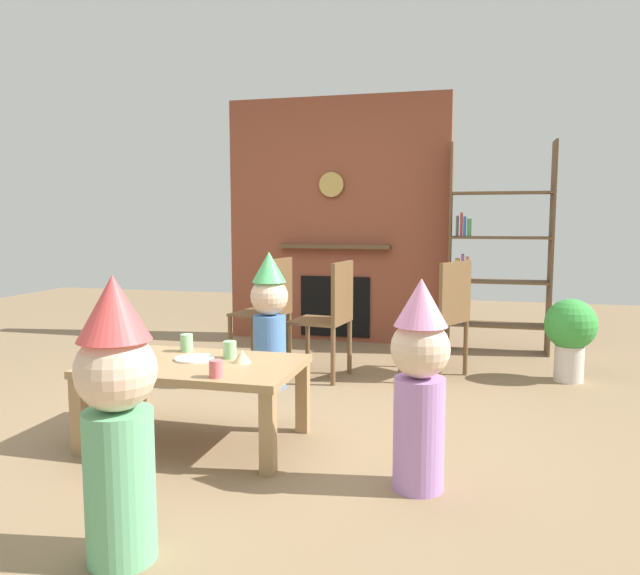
{
  "coord_description": "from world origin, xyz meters",
  "views": [
    {
      "loc": [
        1.1,
        -3.36,
        1.22
      ],
      "look_at": [
        0.15,
        0.4,
        0.78
      ],
      "focal_mm": 34.19,
      "sensor_mm": 36.0,
      "label": 1
    }
  ],
  "objects_px": {
    "paper_cup_center": "(230,350)",
    "dining_chair_right": "(444,312)",
    "dining_chair_left": "(270,305)",
    "dining_chair_middle": "(331,313)",
    "potted_plant_tall": "(570,331)",
    "paper_cup_near_left": "(216,369)",
    "paper_plate_rear": "(135,368)",
    "child_by_the_chairs": "(269,316)",
    "child_with_cone_hat": "(117,412)",
    "bookshelf": "(491,258)",
    "coffee_table": "(196,374)",
    "birthday_cake_slice": "(242,356)",
    "paper_cup_near_right": "(187,343)",
    "paper_plate_front": "(195,358)",
    "child_in_pink": "(420,379)"
  },
  "relations": [
    {
      "from": "bookshelf",
      "to": "child_by_the_chairs",
      "type": "relative_size",
      "value": 1.93
    },
    {
      "from": "coffee_table",
      "to": "paper_cup_center",
      "type": "distance_m",
      "value": 0.23
    },
    {
      "from": "coffee_table",
      "to": "potted_plant_tall",
      "type": "distance_m",
      "value": 2.84
    },
    {
      "from": "child_with_cone_hat",
      "to": "potted_plant_tall",
      "type": "xyz_separation_m",
      "value": [
        1.92,
        2.98,
        -0.16
      ]
    },
    {
      "from": "bookshelf",
      "to": "birthday_cake_slice",
      "type": "relative_size",
      "value": 19.0
    },
    {
      "from": "dining_chair_left",
      "to": "coffee_table",
      "type": "bearing_deg",
      "value": 105.5
    },
    {
      "from": "coffee_table",
      "to": "child_by_the_chairs",
      "type": "bearing_deg",
      "value": 88.68
    },
    {
      "from": "birthday_cake_slice",
      "to": "child_with_cone_hat",
      "type": "bearing_deg",
      "value": -90.05
    },
    {
      "from": "paper_plate_front",
      "to": "paper_cup_near_right",
      "type": "bearing_deg",
      "value": 127.12
    },
    {
      "from": "dining_chair_left",
      "to": "dining_chair_right",
      "type": "height_order",
      "value": "same"
    },
    {
      "from": "child_with_cone_hat",
      "to": "potted_plant_tall",
      "type": "height_order",
      "value": "child_with_cone_hat"
    },
    {
      "from": "child_with_cone_hat",
      "to": "potted_plant_tall",
      "type": "distance_m",
      "value": 3.54
    },
    {
      "from": "paper_cup_near_right",
      "to": "paper_plate_front",
      "type": "relative_size",
      "value": 0.47
    },
    {
      "from": "child_with_cone_hat",
      "to": "child_in_pink",
      "type": "relative_size",
      "value": 1.07
    },
    {
      "from": "bookshelf",
      "to": "paper_cup_near_right",
      "type": "bearing_deg",
      "value": -124.68
    },
    {
      "from": "birthday_cake_slice",
      "to": "potted_plant_tall",
      "type": "relative_size",
      "value": 0.16
    },
    {
      "from": "coffee_table",
      "to": "paper_cup_center",
      "type": "bearing_deg",
      "value": 44.71
    },
    {
      "from": "paper_cup_near_right",
      "to": "child_by_the_chairs",
      "type": "distance_m",
      "value": 0.93
    },
    {
      "from": "paper_cup_center",
      "to": "dining_chair_middle",
      "type": "relative_size",
      "value": 0.11
    },
    {
      "from": "paper_plate_front",
      "to": "coffee_table",
      "type": "bearing_deg",
      "value": -59.29
    },
    {
      "from": "paper_cup_near_right",
      "to": "dining_chair_right",
      "type": "height_order",
      "value": "dining_chair_right"
    },
    {
      "from": "paper_cup_near_left",
      "to": "dining_chair_middle",
      "type": "relative_size",
      "value": 0.1
    },
    {
      "from": "paper_plate_rear",
      "to": "child_in_pink",
      "type": "height_order",
      "value": "child_in_pink"
    },
    {
      "from": "dining_chair_middle",
      "to": "potted_plant_tall",
      "type": "relative_size",
      "value": 1.44
    },
    {
      "from": "child_by_the_chairs",
      "to": "birthday_cake_slice",
      "type": "bearing_deg",
      "value": 12.66
    },
    {
      "from": "paper_cup_center",
      "to": "dining_chair_left",
      "type": "height_order",
      "value": "dining_chair_left"
    },
    {
      "from": "potted_plant_tall",
      "to": "bookshelf",
      "type": "bearing_deg",
      "value": 120.88
    },
    {
      "from": "dining_chair_left",
      "to": "child_in_pink",
      "type": "bearing_deg",
      "value": 134.47
    },
    {
      "from": "paper_plate_front",
      "to": "child_with_cone_hat",
      "type": "height_order",
      "value": "child_with_cone_hat"
    },
    {
      "from": "paper_plate_rear",
      "to": "child_with_cone_hat",
      "type": "distance_m",
      "value": 1.03
    },
    {
      "from": "paper_cup_center",
      "to": "potted_plant_tall",
      "type": "distance_m",
      "value": 2.65
    },
    {
      "from": "child_with_cone_hat",
      "to": "potted_plant_tall",
      "type": "bearing_deg",
      "value": -45.05
    },
    {
      "from": "coffee_table",
      "to": "birthday_cake_slice",
      "type": "distance_m",
      "value": 0.27
    },
    {
      "from": "coffee_table",
      "to": "dining_chair_left",
      "type": "xyz_separation_m",
      "value": [
        -0.17,
        1.74,
        0.13
      ]
    },
    {
      "from": "paper_cup_center",
      "to": "dining_chair_right",
      "type": "xyz_separation_m",
      "value": [
        1.1,
        1.59,
        0.02
      ]
    },
    {
      "from": "birthday_cake_slice",
      "to": "dining_chair_middle",
      "type": "height_order",
      "value": "dining_chair_middle"
    },
    {
      "from": "paper_cup_near_right",
      "to": "dining_chair_left",
      "type": "height_order",
      "value": "dining_chair_left"
    },
    {
      "from": "coffee_table",
      "to": "child_in_pink",
      "type": "xyz_separation_m",
      "value": [
        1.23,
        -0.28,
        0.13
      ]
    },
    {
      "from": "paper_plate_rear",
      "to": "dining_chair_middle",
      "type": "xyz_separation_m",
      "value": [
        0.64,
        1.71,
        0.06
      ]
    },
    {
      "from": "paper_plate_rear",
      "to": "dining_chair_left",
      "type": "bearing_deg",
      "value": 88.18
    },
    {
      "from": "child_with_cone_hat",
      "to": "bookshelf",
      "type": "bearing_deg",
      "value": -31.3
    },
    {
      "from": "child_by_the_chairs",
      "to": "dining_chair_left",
      "type": "bearing_deg",
      "value": -160.0
    },
    {
      "from": "paper_cup_near_left",
      "to": "paper_plate_rear",
      "type": "bearing_deg",
      "value": 174.71
    },
    {
      "from": "child_with_cone_hat",
      "to": "child_by_the_chairs",
      "type": "relative_size",
      "value": 1.04
    },
    {
      "from": "potted_plant_tall",
      "to": "child_in_pink",
      "type": "bearing_deg",
      "value": -113.7
    },
    {
      "from": "dining_chair_left",
      "to": "dining_chair_middle",
      "type": "xyz_separation_m",
      "value": [
        0.58,
        -0.25,
        0.0
      ]
    },
    {
      "from": "dining_chair_right",
      "to": "birthday_cake_slice",
      "type": "bearing_deg",
      "value": 89.26
    },
    {
      "from": "paper_cup_center",
      "to": "child_with_cone_hat",
      "type": "xyz_separation_m",
      "value": [
        0.1,
        -1.27,
        0.05
      ]
    },
    {
      "from": "paper_cup_near_right",
      "to": "paper_cup_center",
      "type": "distance_m",
      "value": 0.33
    },
    {
      "from": "bookshelf",
      "to": "child_in_pink",
      "type": "height_order",
      "value": "bookshelf"
    }
  ]
}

